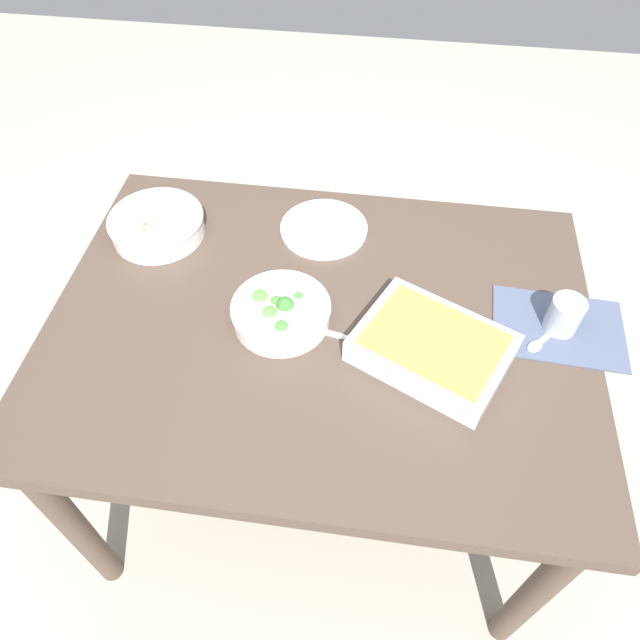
{
  "coord_description": "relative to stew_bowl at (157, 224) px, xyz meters",
  "views": [
    {
      "loc": [
        -0.11,
        0.82,
        1.74
      ],
      "look_at": [
        0.0,
        0.0,
        0.74
      ],
      "focal_mm": 32.9,
      "sensor_mm": 36.0,
      "label": 1
    }
  ],
  "objects": [
    {
      "name": "spoon_by_broccoli",
      "position": [
        -0.45,
        0.26,
        -0.03
      ],
      "size": [
        0.17,
        0.06,
        0.01
      ],
      "color": "silver",
      "rests_on": "dining_table"
    },
    {
      "name": "spoon_spare",
      "position": [
        -0.93,
        0.21,
        -0.03
      ],
      "size": [
        0.13,
        0.14,
        0.01
      ],
      "color": "silver",
      "rests_on": "dining_table"
    },
    {
      "name": "ground_plane",
      "position": [
        -0.44,
        0.22,
        -0.77
      ],
      "size": [
        6.0,
        6.0,
        0.0
      ],
      "primitive_type": "plane",
      "color": "#B2A899"
    },
    {
      "name": "stew_bowl",
      "position": [
        0.0,
        0.0,
        0.0
      ],
      "size": [
        0.24,
        0.24,
        0.06
      ],
      "color": "white",
      "rests_on": "dining_table"
    },
    {
      "name": "side_plate",
      "position": [
        -0.41,
        -0.07,
        -0.03
      ],
      "size": [
        0.22,
        0.22,
        0.01
      ],
      "primitive_type": "cylinder",
      "color": "white",
      "rests_on": "dining_table"
    },
    {
      "name": "broccoli_bowl",
      "position": [
        -0.36,
        0.24,
        -0.0
      ],
      "size": [
        0.22,
        0.22,
        0.07
      ],
      "color": "white",
      "rests_on": "dining_table"
    },
    {
      "name": "drink_cup",
      "position": [
        -0.96,
        0.17,
        0.01
      ],
      "size": [
        0.07,
        0.07,
        0.08
      ],
      "color": "#B2BCC6",
      "rests_on": "dining_table"
    },
    {
      "name": "placemat",
      "position": [
        -0.96,
        0.17,
        -0.03
      ],
      "size": [
        0.29,
        0.21,
        0.0
      ],
      "primitive_type": "cube",
      "rotation": [
        0.0,
        0.0,
        -0.05
      ],
      "color": "#4C5670",
      "rests_on": "dining_table"
    },
    {
      "name": "dining_table",
      "position": [
        -0.44,
        0.22,
        -0.12
      ],
      "size": [
        1.2,
        0.9,
        0.74
      ],
      "color": "#4C3D33",
      "rests_on": "ground_plane"
    },
    {
      "name": "baking_dish",
      "position": [
        -0.68,
        0.29,
        0.0
      ],
      "size": [
        0.37,
        0.33,
        0.06
      ],
      "color": "silver",
      "rests_on": "dining_table"
    },
    {
      "name": "spoon_by_stew",
      "position": [
        0.03,
        0.03,
        -0.03
      ],
      "size": [
        0.12,
        0.15,
        0.01
      ],
      "color": "silver",
      "rests_on": "dining_table"
    }
  ]
}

